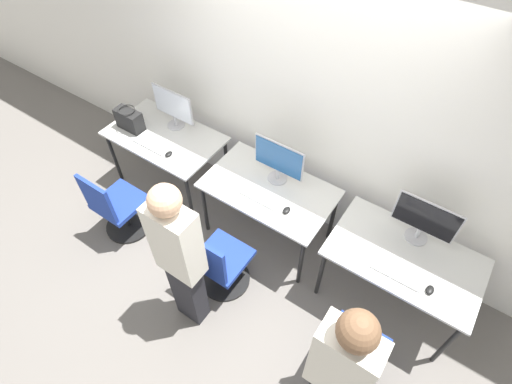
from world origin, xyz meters
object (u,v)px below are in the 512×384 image
office_chair_right (350,357)px  office_chair_center (220,265)px  office_chair_left (117,209)px  person_center (180,257)px  monitor_left (173,107)px  person_right (337,373)px  handbag (129,119)px  keyboard_left (152,144)px  mouse_center (287,210)px  monitor_center (279,160)px  keyboard_right (398,272)px  mouse_right (430,290)px  mouse_left (169,154)px  keyboard_center (261,196)px  monitor_right (425,220)px

office_chair_right → office_chair_center: bearing=176.6°
office_chair_left → person_center: 1.38m
monitor_left → person_right: size_ratio=0.30×
person_center → handbag: person_center is taller
office_chair_center → office_chair_left: bearing=-176.8°
office_chair_left → person_right: size_ratio=0.51×
keyboard_left → office_chair_left: office_chair_left is taller
mouse_center → person_center: size_ratio=0.05×
keyboard_left → monitor_center: monitor_center is taller
office_chair_center → office_chair_right: same height
office_chair_left → keyboard_right: (2.60, 0.64, 0.38)m
office_chair_center → mouse_right: size_ratio=9.64×
keyboard_left → mouse_right: mouse_right is taller
mouse_left → office_chair_left: (-0.21, -0.62, -0.39)m
monitor_left → office_chair_left: monitor_left is taller
keyboard_center → mouse_right: mouse_right is taller
keyboard_left → handbag: size_ratio=1.31×
keyboard_left → office_chair_center: bearing=-24.2°
office_chair_left → keyboard_center: (1.28, 0.69, 0.38)m
monitor_center → office_chair_right: 1.73m
keyboard_right → office_chair_right: office_chair_right is taller
monitor_right → office_chair_left: bearing=-158.1°
handbag → keyboard_left: bearing=-10.0°
mouse_left → monitor_right: size_ratio=0.18×
mouse_center → mouse_left: bearing=-177.9°
office_chair_left → keyboard_right: size_ratio=2.21×
office_chair_left → mouse_center: bearing=23.2°
mouse_left → person_right: 2.55m
keyboard_left → keyboard_right: 2.64m
handbag → mouse_right: bearing=-1.5°
mouse_left → monitor_center: bearing=17.7°
keyboard_center → keyboard_right: size_ratio=1.00×
monitor_left → mouse_right: 2.93m
keyboard_left → handbag: (-0.36, 0.06, 0.11)m
mouse_right → person_right: bearing=-107.2°
monitor_left → person_center: (1.24, -1.31, -0.02)m
keyboard_left → office_chair_right: (2.61, -0.65, -0.38)m
mouse_right → person_right: person_right is taller
keyboard_left → office_chair_left: size_ratio=0.45×
monitor_left → office_chair_left: size_ratio=0.58×
office_chair_left → monitor_center: (1.28, 0.96, 0.61)m
keyboard_center → person_center: person_center is taller
mouse_center → office_chair_right: size_ratio=0.10×
office_chair_left → mouse_center: office_chair_left is taller
monitor_center → mouse_center: 0.46m
office_chair_right → mouse_center: bearing=146.2°
mouse_left → monitor_center: 1.15m
office_chair_left → office_chair_right: 2.58m
person_center → mouse_right: person_center is taller
monitor_left → mouse_left: size_ratio=5.62×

